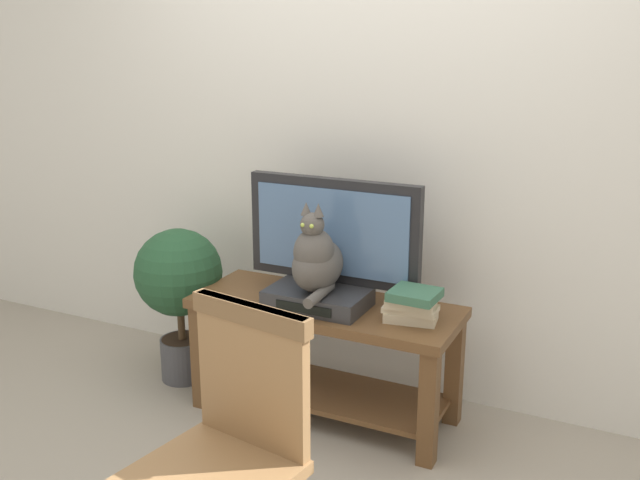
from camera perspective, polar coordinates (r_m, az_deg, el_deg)
name	(u,v)px	position (r m, az deg, el deg)	size (l,w,h in m)	color
ground_plane	(277,477)	(3.00, -3.38, -18.21)	(12.00, 12.00, 0.00)	gray
back_wall	(378,98)	(3.39, 4.60, 11.10)	(7.00, 0.12, 2.80)	silver
tv_stand	(325,339)	(3.26, 0.39, -7.86)	(1.19, 0.47, 0.54)	brown
tv	(333,236)	(3.17, 1.06, 0.34)	(0.80, 0.20, 0.54)	black
media_box	(318,298)	(3.14, -0.18, -4.61)	(0.43, 0.28, 0.08)	#2D2D30
cat	(316,259)	(3.06, -0.29, -1.52)	(0.20, 0.37, 0.40)	#514C47
wooden_chair	(229,440)	(2.20, -7.18, -15.43)	(0.49, 0.49, 0.94)	olive
book_stack	(412,304)	(3.00, 7.29, -5.06)	(0.23, 0.20, 0.14)	beige
potted_plant	(179,283)	(3.61, -11.08, -3.39)	(0.43, 0.43, 0.78)	#47474C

